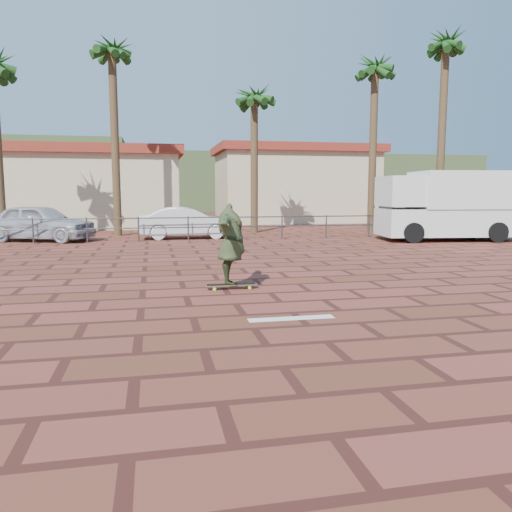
{
  "coord_description": "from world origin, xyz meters",
  "views": [
    {
      "loc": [
        -1.43,
        -8.69,
        2.01
      ],
      "look_at": [
        0.47,
        0.49,
        0.8
      ],
      "focal_mm": 35.0,
      "sensor_mm": 36.0,
      "label": 1
    }
  ],
  "objects": [
    {
      "name": "building_west",
      "position": [
        -6.0,
        22.0,
        2.28
      ],
      "size": [
        12.6,
        7.6,
        4.5
      ],
      "color": "beige",
      "rests_on": "ground"
    },
    {
      "name": "car_silver",
      "position": [
        -5.95,
        13.08,
        0.76
      ],
      "size": [
        4.79,
        3.34,
        1.51
      ],
      "primitive_type": "imported",
      "rotation": [
        0.0,
        0.0,
        1.18
      ],
      "color": "#B2B4B9",
      "rests_on": "ground"
    },
    {
      "name": "paint_stripe",
      "position": [
        0.7,
        -1.2,
        0.0
      ],
      "size": [
        1.4,
        0.22,
        0.01
      ],
      "primitive_type": "cube",
      "color": "white",
      "rests_on": "ground"
    },
    {
      "name": "longboard",
      "position": [
        0.14,
        1.4,
        0.09
      ],
      "size": [
        1.06,
        0.24,
        0.1
      ],
      "rotation": [
        0.0,
        0.0,
        0.0
      ],
      "color": "olive",
      "rests_on": "ground"
    },
    {
      "name": "building_east",
      "position": [
        8.0,
        24.0,
        2.54
      ],
      "size": [
        10.6,
        6.6,
        5.0
      ],
      "color": "beige",
      "rests_on": "ground"
    },
    {
      "name": "palm_far_right",
      "position": [
        12.0,
        13.0,
        8.51
      ],
      "size": [
        2.4,
        2.4,
        10.05
      ],
      "color": "brown",
      "rests_on": "ground"
    },
    {
      "name": "guardrail",
      "position": [
        0.0,
        12.0,
        0.68
      ],
      "size": [
        24.06,
        0.06,
        1.0
      ],
      "color": "#47494F",
      "rests_on": "ground"
    },
    {
      "name": "palm_left",
      "position": [
        -3.0,
        15.0,
        7.95
      ],
      "size": [
        2.4,
        2.4,
        9.45
      ],
      "color": "brown",
      "rests_on": "ground"
    },
    {
      "name": "car_white",
      "position": [
        0.03,
        13.0,
        0.68
      ],
      "size": [
        4.11,
        1.45,
        1.35
      ],
      "primitive_type": "imported",
      "rotation": [
        0.0,
        0.0,
        1.57
      ],
      "color": "silver",
      "rests_on": "ground"
    },
    {
      "name": "campervan",
      "position": [
        10.58,
        10.0,
        1.49
      ],
      "size": [
        5.72,
        2.99,
        2.84
      ],
      "rotation": [
        0.0,
        0.0,
        -0.13
      ],
      "color": "silver",
      "rests_on": "ground"
    },
    {
      "name": "palm_right",
      "position": [
        9.0,
        14.0,
        7.58
      ],
      "size": [
        2.4,
        2.4,
        9.05
      ],
      "color": "brown",
      "rests_on": "ground"
    },
    {
      "name": "skateboarder",
      "position": [
        0.14,
        1.4,
        0.94
      ],
      "size": [
        1.01,
        2.13,
        1.68
      ],
      "primitive_type": "imported",
      "rotation": [
        0.0,
        0.0,
        1.34
      ],
      "color": "#313D21",
      "rests_on": "longboard"
    },
    {
      "name": "ground",
      "position": [
        0.0,
        0.0,
        0.0
      ],
      "size": [
        120.0,
        120.0,
        0.0
      ],
      "primitive_type": "plane",
      "color": "brown",
      "rests_on": "ground"
    },
    {
      "name": "palm_center",
      "position": [
        3.5,
        15.5,
        6.36
      ],
      "size": [
        2.4,
        2.4,
        7.75
      ],
      "color": "brown",
      "rests_on": "ground"
    },
    {
      "name": "street_sign",
      "position": [
        12.0,
        10.0,
        1.55
      ],
      "size": [
        0.44,
        0.18,
        2.22
      ],
      "rotation": [
        0.0,
        0.0,
        0.33
      ],
      "color": "gray",
      "rests_on": "ground"
    },
    {
      "name": "hill_front",
      "position": [
        0.0,
        50.0,
        3.0
      ],
      "size": [
        70.0,
        18.0,
        6.0
      ],
      "primitive_type": "cube",
      "color": "#384C28",
      "rests_on": "ground"
    }
  ]
}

